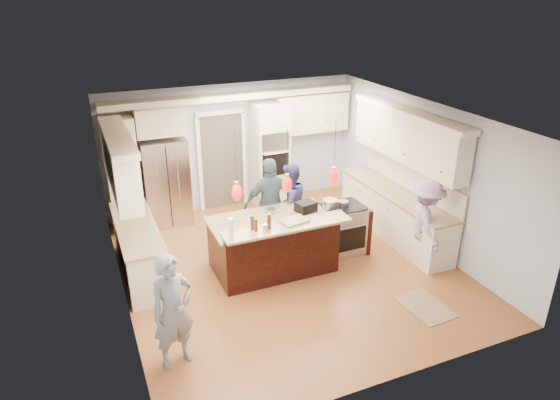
# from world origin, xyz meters

# --- Properties ---
(ground_plane) EXTENTS (6.00, 6.00, 0.00)m
(ground_plane) POSITION_xyz_m (0.00, 0.00, 0.00)
(ground_plane) COLOR #A85A2E
(ground_plane) RESTS_ON ground
(room_shell) EXTENTS (5.54, 6.04, 2.72)m
(room_shell) POSITION_xyz_m (0.00, 0.00, 1.82)
(room_shell) COLOR #B2BCC6
(room_shell) RESTS_ON ground
(refrigerator) EXTENTS (0.90, 0.70, 1.80)m
(refrigerator) POSITION_xyz_m (-1.55, 2.64, 0.90)
(refrigerator) COLOR #B7B7BC
(refrigerator) RESTS_ON ground
(oven_column) EXTENTS (0.72, 0.69, 2.30)m
(oven_column) POSITION_xyz_m (0.75, 2.67, 1.15)
(oven_column) COLOR beige
(oven_column) RESTS_ON ground
(back_upper_cabinets) EXTENTS (5.30, 0.61, 2.54)m
(back_upper_cabinets) POSITION_xyz_m (-0.75, 2.76, 1.67)
(back_upper_cabinets) COLOR beige
(back_upper_cabinets) RESTS_ON ground
(right_counter_run) EXTENTS (0.64, 3.10, 2.51)m
(right_counter_run) POSITION_xyz_m (2.44, 0.30, 1.06)
(right_counter_run) COLOR beige
(right_counter_run) RESTS_ON ground
(left_cabinets) EXTENTS (0.64, 2.30, 2.51)m
(left_cabinets) POSITION_xyz_m (-2.44, 0.80, 1.06)
(left_cabinets) COLOR beige
(left_cabinets) RESTS_ON ground
(kitchen_island) EXTENTS (2.10, 1.46, 1.12)m
(kitchen_island) POSITION_xyz_m (-0.25, 0.07, 0.49)
(kitchen_island) COLOR black
(kitchen_island) RESTS_ON ground
(island_range) EXTENTS (0.82, 0.71, 0.92)m
(island_range) POSITION_xyz_m (1.16, 0.15, 0.46)
(island_range) COLOR #B7B7BC
(island_range) RESTS_ON ground
(pendant_lights) EXTENTS (1.75, 0.15, 1.03)m
(pendant_lights) POSITION_xyz_m (-0.25, -0.51, 1.80)
(pendant_lights) COLOR black
(pendant_lights) RESTS_ON ground
(person_bar_end) EXTENTS (0.67, 0.53, 1.60)m
(person_bar_end) POSITION_xyz_m (-2.30, -1.60, 0.80)
(person_bar_end) COLOR slate
(person_bar_end) RESTS_ON ground
(person_far_left) EXTENTS (0.91, 0.79, 1.58)m
(person_far_left) POSITION_xyz_m (0.40, 0.85, 0.79)
(person_far_left) COLOR navy
(person_far_left) RESTS_ON ground
(person_far_right) EXTENTS (1.06, 0.52, 1.74)m
(person_far_right) POSITION_xyz_m (0.03, 0.85, 0.87)
(person_far_right) COLOR #43595F
(person_far_right) RESTS_ON ground
(person_range_side) EXTENTS (0.87, 1.15, 1.58)m
(person_range_side) POSITION_xyz_m (2.25, -0.80, 0.79)
(person_range_side) COLOR #977BA6
(person_range_side) RESTS_ON ground
(floor_rug) EXTENTS (0.64, 0.90, 0.01)m
(floor_rug) POSITION_xyz_m (1.48, -1.91, 0.01)
(floor_rug) COLOR #92734F
(floor_rug) RESTS_ON ground
(water_bottle) EXTENTS (0.10, 0.10, 0.33)m
(water_bottle) POSITION_xyz_m (-1.20, -0.62, 1.29)
(water_bottle) COLOR silver
(water_bottle) RESTS_ON kitchen_island
(beer_bottle_a) EXTENTS (0.08, 0.08, 0.23)m
(beer_bottle_a) POSITION_xyz_m (-0.81, -0.46, 1.24)
(beer_bottle_a) COLOR #461E0C
(beer_bottle_a) RESTS_ON kitchen_island
(beer_bottle_b) EXTENTS (0.06, 0.06, 0.21)m
(beer_bottle_b) POSITION_xyz_m (-0.78, -0.54, 1.23)
(beer_bottle_b) COLOR #461E0C
(beer_bottle_b) RESTS_ON kitchen_island
(beer_bottle_c) EXTENTS (0.07, 0.07, 0.25)m
(beer_bottle_c) POSITION_xyz_m (-0.56, -0.55, 1.25)
(beer_bottle_c) COLOR #461E0C
(beer_bottle_c) RESTS_ON kitchen_island
(drink_can) EXTENTS (0.09, 0.09, 0.14)m
(drink_can) POSITION_xyz_m (-0.66, -0.63, 1.19)
(drink_can) COLOR #B7B7BC
(drink_can) RESTS_ON kitchen_island
(cutting_board) EXTENTS (0.47, 0.37, 0.03)m
(cutting_board) POSITION_xyz_m (-0.10, -0.47, 1.14)
(cutting_board) COLOR tan
(cutting_board) RESTS_ON kitchen_island
(pot_large) EXTENTS (0.27, 0.27, 0.16)m
(pot_large) POSITION_xyz_m (0.89, 0.16, 1.00)
(pot_large) COLOR #B7B7BC
(pot_large) RESTS_ON island_range
(pot_small) EXTENTS (0.19, 0.19, 0.10)m
(pot_small) POSITION_xyz_m (1.14, 0.14, 0.97)
(pot_small) COLOR #B7B7BC
(pot_small) RESTS_ON island_range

